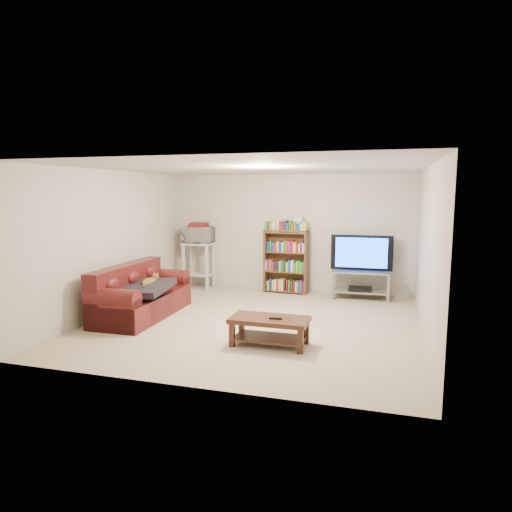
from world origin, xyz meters
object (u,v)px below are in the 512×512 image
(sofa, at_px, (139,298))
(bookshelf, at_px, (286,260))
(coffee_table, at_px, (270,326))
(tv_stand, at_px, (361,280))

(sofa, distance_m, bookshelf, 3.12)
(coffee_table, bearing_deg, sofa, 162.21)
(sofa, xyz_separation_m, bookshelf, (1.95, 2.41, 0.36))
(coffee_table, relative_size, tv_stand, 0.95)
(sofa, distance_m, tv_stand, 4.13)
(sofa, xyz_separation_m, tv_stand, (3.45, 2.28, 0.06))
(sofa, bearing_deg, bookshelf, 49.79)
(tv_stand, height_order, bookshelf, bookshelf)
(sofa, distance_m, coffee_table, 2.59)
(coffee_table, xyz_separation_m, bookshelf, (-0.50, 3.22, 0.40))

